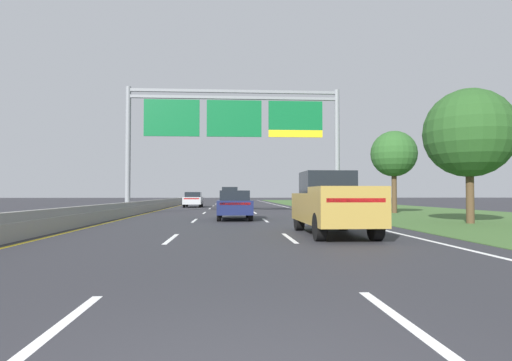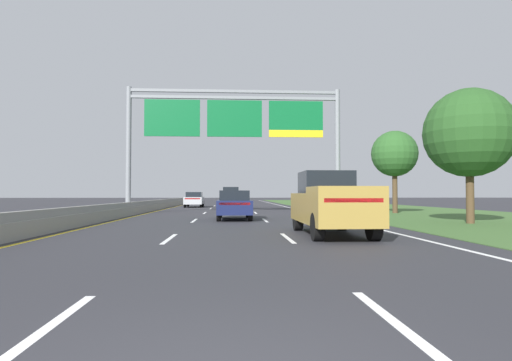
{
  "view_description": "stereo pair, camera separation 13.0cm",
  "coord_description": "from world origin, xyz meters",
  "px_view_note": "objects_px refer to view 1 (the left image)",
  "views": [
    {
      "loc": [
        -0.06,
        -3.02,
        1.41
      ],
      "look_at": [
        1.5,
        21.74,
        2.17
      ],
      "focal_mm": 30.12,
      "sensor_mm": 36.0,
      "label": 1
    },
    {
      "loc": [
        0.06,
        -3.03,
        1.41
      ],
      "look_at": [
        1.5,
        21.74,
        2.17
      ],
      "focal_mm": 30.12,
      "sensor_mm": 36.0,
      "label": 2
    }
  ],
  "objects_px": {
    "car_grey_centre_lane_suv": "(230,196)",
    "roadside_tree_mid": "(394,154)",
    "car_silver_left_lane_sedan": "(193,199)",
    "overhead_sign_gantry": "(234,124)",
    "pickup_truck_gold": "(332,203)",
    "car_navy_centre_lane_sedan": "(234,204)",
    "roadside_tree_near": "(469,133)"
  },
  "relations": [
    {
      "from": "car_navy_centre_lane_sedan",
      "to": "roadside_tree_mid",
      "type": "height_order",
      "value": "roadside_tree_mid"
    },
    {
      "from": "pickup_truck_gold",
      "to": "roadside_tree_near",
      "type": "xyz_separation_m",
      "value": [
        7.74,
        4.91,
        3.17
      ]
    },
    {
      "from": "roadside_tree_mid",
      "to": "car_silver_left_lane_sedan",
      "type": "bearing_deg",
      "value": 136.21
    },
    {
      "from": "car_grey_centre_lane_suv",
      "to": "car_navy_centre_lane_sedan",
      "type": "bearing_deg",
      "value": -179.67
    },
    {
      "from": "car_navy_centre_lane_sedan",
      "to": "car_grey_centre_lane_suv",
      "type": "height_order",
      "value": "car_grey_centre_lane_suv"
    },
    {
      "from": "pickup_truck_gold",
      "to": "roadside_tree_mid",
      "type": "bearing_deg",
      "value": -28.18
    },
    {
      "from": "pickup_truck_gold",
      "to": "roadside_tree_mid",
      "type": "distance_m",
      "value": 17.93
    },
    {
      "from": "car_silver_left_lane_sedan",
      "to": "roadside_tree_mid",
      "type": "distance_m",
      "value": 21.79
    },
    {
      "from": "car_navy_centre_lane_sedan",
      "to": "overhead_sign_gantry",
      "type": "bearing_deg",
      "value": -0.68
    },
    {
      "from": "car_navy_centre_lane_sedan",
      "to": "roadside_tree_mid",
      "type": "distance_m",
      "value": 13.78
    },
    {
      "from": "overhead_sign_gantry",
      "to": "roadside_tree_near",
      "type": "distance_m",
      "value": 15.37
    },
    {
      "from": "car_navy_centre_lane_sedan",
      "to": "roadside_tree_near",
      "type": "height_order",
      "value": "roadside_tree_near"
    },
    {
      "from": "pickup_truck_gold",
      "to": "roadside_tree_near",
      "type": "distance_m",
      "value": 9.69
    },
    {
      "from": "overhead_sign_gantry",
      "to": "car_silver_left_lane_sedan",
      "type": "bearing_deg",
      "value": 105.24
    },
    {
      "from": "car_navy_centre_lane_sedan",
      "to": "roadside_tree_near",
      "type": "relative_size",
      "value": 0.69
    },
    {
      "from": "overhead_sign_gantry",
      "to": "roadside_tree_mid",
      "type": "bearing_deg",
      "value": 0.11
    },
    {
      "from": "pickup_truck_gold",
      "to": "car_silver_left_lane_sedan",
      "type": "height_order",
      "value": "pickup_truck_gold"
    },
    {
      "from": "car_silver_left_lane_sedan",
      "to": "roadside_tree_near",
      "type": "height_order",
      "value": "roadside_tree_near"
    },
    {
      "from": "pickup_truck_gold",
      "to": "roadside_tree_mid",
      "type": "relative_size",
      "value": 0.91
    },
    {
      "from": "car_grey_centre_lane_suv",
      "to": "roadside_tree_mid",
      "type": "distance_m",
      "value": 20.63
    },
    {
      "from": "pickup_truck_gold",
      "to": "roadside_tree_mid",
      "type": "xyz_separation_m",
      "value": [
        8.31,
        15.57,
        3.17
      ]
    },
    {
      "from": "car_grey_centre_lane_suv",
      "to": "roadside_tree_mid",
      "type": "height_order",
      "value": "roadside_tree_mid"
    },
    {
      "from": "overhead_sign_gantry",
      "to": "car_grey_centre_lane_suv",
      "type": "xyz_separation_m",
      "value": [
        -0.28,
        16.68,
        -5.2
      ]
    },
    {
      "from": "pickup_truck_gold",
      "to": "car_navy_centre_lane_sedan",
      "type": "relative_size",
      "value": 1.23
    },
    {
      "from": "roadside_tree_near",
      "to": "car_navy_centre_lane_sedan",
      "type": "bearing_deg",
      "value": 160.19
    },
    {
      "from": "car_navy_centre_lane_sedan",
      "to": "roadside_tree_mid",
      "type": "relative_size",
      "value": 0.74
    },
    {
      "from": "overhead_sign_gantry",
      "to": "pickup_truck_gold",
      "type": "bearing_deg",
      "value": -78.49
    },
    {
      "from": "car_navy_centre_lane_sedan",
      "to": "car_silver_left_lane_sedan",
      "type": "relative_size",
      "value": 1.0
    },
    {
      "from": "car_grey_centre_lane_suv",
      "to": "car_silver_left_lane_sedan",
      "type": "bearing_deg",
      "value": 114.85
    },
    {
      "from": "car_grey_centre_lane_suv",
      "to": "roadside_tree_near",
      "type": "distance_m",
      "value": 29.69
    },
    {
      "from": "car_grey_centre_lane_suv",
      "to": "roadside_tree_near",
      "type": "relative_size",
      "value": 0.74
    },
    {
      "from": "roadside_tree_near",
      "to": "car_grey_centre_lane_suv",
      "type": "bearing_deg",
      "value": 112.26
    }
  ]
}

